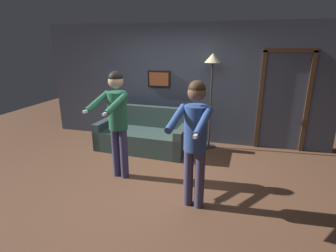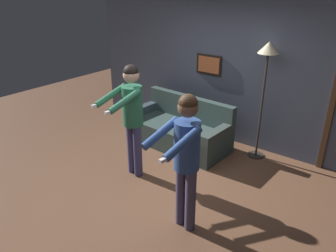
% 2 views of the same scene
% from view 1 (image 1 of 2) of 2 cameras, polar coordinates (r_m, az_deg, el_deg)
% --- Properties ---
extents(ground_plane, '(12.00, 12.00, 0.00)m').
position_cam_1_polar(ground_plane, '(4.40, -3.14, -11.90)').
color(ground_plane, brown).
extents(back_wall_assembly, '(6.40, 0.10, 2.60)m').
position_cam_1_polar(back_wall_assembly, '(5.89, 3.15, 9.05)').
color(back_wall_assembly, '#464F64').
rests_on(back_wall_assembly, ground_plane).
extents(couch, '(1.94, 0.95, 0.87)m').
position_cam_1_polar(couch, '(5.60, -5.36, -2.25)').
color(couch, '#384C48').
rests_on(couch, ground_plane).
extents(torchiere_lamp, '(0.33, 0.33, 1.98)m').
position_cam_1_polar(torchiere_lamp, '(5.44, 9.62, 11.91)').
color(torchiere_lamp, '#332D28').
rests_on(torchiere_lamp, ground_plane).
extents(person_standing_left, '(0.51, 0.75, 1.76)m').
position_cam_1_polar(person_standing_left, '(4.22, -11.05, 2.36)').
color(person_standing_left, '#3E3E6D').
rests_on(person_standing_left, ground_plane).
extents(person_standing_right, '(0.51, 0.74, 1.74)m').
position_cam_1_polar(person_standing_right, '(3.35, 5.90, -1.70)').
color(person_standing_right, '#434060').
rests_on(person_standing_right, ground_plane).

